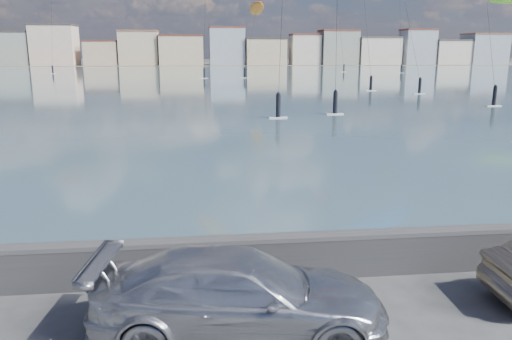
{
  "coord_description": "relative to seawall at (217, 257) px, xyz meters",
  "views": [
    {
      "loc": [
        -0.33,
        -7.48,
        4.95
      ],
      "look_at": [
        1.0,
        4.0,
        2.2
      ],
      "focal_mm": 35.0,
      "sensor_mm": 36.0,
      "label": 1
    }
  ],
  "objects": [
    {
      "name": "bay_water",
      "position": [
        0.0,
        88.8,
        -0.58
      ],
      "size": [
        500.0,
        177.0,
        0.0
      ],
      "primitive_type": "cube",
      "color": "#32545C",
      "rests_on": "ground"
    },
    {
      "name": "car_silver",
      "position": [
        0.31,
        -2.15,
        0.18
      ],
      "size": [
        5.43,
        2.74,
        1.51
      ],
      "primitive_type": "imported",
      "rotation": [
        0.0,
        0.0,
        1.45
      ],
      "color": "#B4B6BC",
      "rests_on": "ground"
    },
    {
      "name": "seawall",
      "position": [
        0.0,
        0.0,
        0.0
      ],
      "size": [
        400.0,
        0.36,
        1.08
      ],
      "color": "#28282B",
      "rests_on": "ground"
    },
    {
      "name": "far_shore_strip",
      "position": [
        0.0,
        197.3,
        -0.57
      ],
      "size": [
        500.0,
        60.0,
        0.0
      ],
      "primitive_type": "cube",
      "color": "#4C473D",
      "rests_on": "ground"
    },
    {
      "name": "kitesurfer_1",
      "position": [
        12.52,
        100.43,
        13.21
      ],
      "size": [
        6.37,
        18.46,
        15.79
      ],
      "color": "orange",
      "rests_on": "ground"
    },
    {
      "name": "far_buildings",
      "position": [
        1.31,
        183.3,
        5.44
      ],
      "size": [
        240.79,
        13.26,
        14.6
      ],
      "color": "silver",
      "rests_on": "ground"
    }
  ]
}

